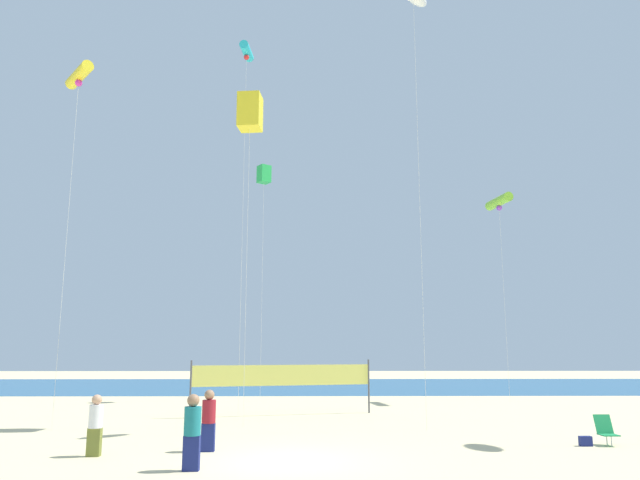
% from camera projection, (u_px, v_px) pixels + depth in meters
% --- Properties ---
extents(ground_plane, '(120.00, 120.00, 0.00)m').
position_uv_depth(ground_plane, '(286.00, 461.00, 15.67)').
color(ground_plane, beige).
extents(ocean_band, '(120.00, 20.00, 0.01)m').
position_uv_depth(ocean_band, '(304.00, 386.00, 46.16)').
color(ocean_band, '#28608C').
rests_on(ocean_band, ground).
extents(beachgoer_white_shirt, '(0.38, 0.38, 1.65)m').
position_uv_depth(beachgoer_white_shirt, '(95.00, 423.00, 16.43)').
color(beachgoer_white_shirt, olive).
rests_on(beachgoer_white_shirt, ground).
extents(beachgoer_maroon_shirt, '(0.40, 0.40, 1.73)m').
position_uv_depth(beachgoer_maroon_shirt, '(209.00, 418.00, 17.20)').
color(beachgoer_maroon_shirt, navy).
rests_on(beachgoer_maroon_shirt, ground).
extents(beachgoer_teal_shirt, '(0.41, 0.41, 1.81)m').
position_uv_depth(beachgoer_teal_shirt, '(192.00, 429.00, 14.54)').
color(beachgoer_teal_shirt, navy).
rests_on(beachgoer_teal_shirt, ground).
extents(folding_beach_chair, '(0.52, 0.65, 0.89)m').
position_uv_depth(folding_beach_chair, '(606.00, 429.00, 18.25)').
color(folding_beach_chair, '#1E8C4C').
rests_on(folding_beach_chair, ground).
extents(volleyball_net, '(7.89, 2.01, 2.40)m').
position_uv_depth(volleyball_net, '(283.00, 377.00, 26.38)').
color(volleyball_net, '#4C4C51').
rests_on(volleyball_net, ground).
extents(beach_handbag, '(0.37, 0.18, 0.29)m').
position_uv_depth(beach_handbag, '(585.00, 441.00, 18.00)').
color(beach_handbag, navy).
rests_on(beach_handbag, ground).
extents(kite_green_box, '(0.91, 0.91, 13.69)m').
position_uv_depth(kite_green_box, '(264.00, 175.00, 35.51)').
color(kite_green_box, silver).
rests_on(kite_green_box, ground).
extents(kite_lime_tube, '(0.94, 2.46, 11.53)m').
position_uv_depth(kite_lime_tube, '(499.00, 202.00, 34.26)').
color(kite_lime_tube, silver).
rests_on(kite_lime_tube, ground).
extents(kite_cyan_tube, '(0.58, 1.46, 17.69)m').
position_uv_depth(kite_cyan_tube, '(247.00, 53.00, 29.47)').
color(kite_cyan_tube, silver).
rests_on(kite_cyan_tube, ground).
extents(kite_yellow_tube, '(1.68, 1.95, 13.96)m').
position_uv_depth(kite_yellow_tube, '(79.00, 76.00, 23.79)').
color(kite_yellow_tube, silver).
rests_on(kite_yellow_tube, ground).
extents(kite_yellow_box, '(1.02, 1.02, 13.33)m').
position_uv_depth(kite_yellow_box, '(250.00, 112.00, 24.63)').
color(kite_yellow_box, silver).
rests_on(kite_yellow_box, ground).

